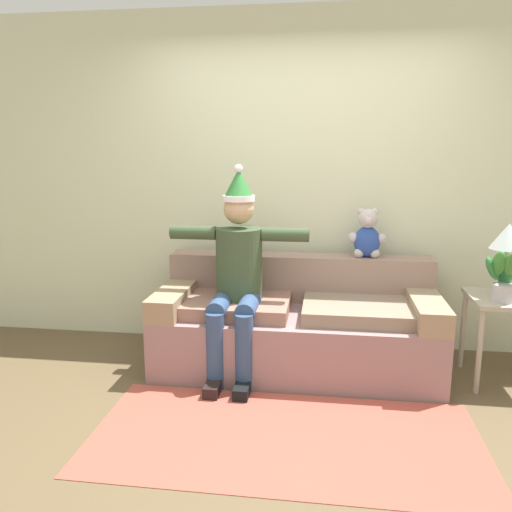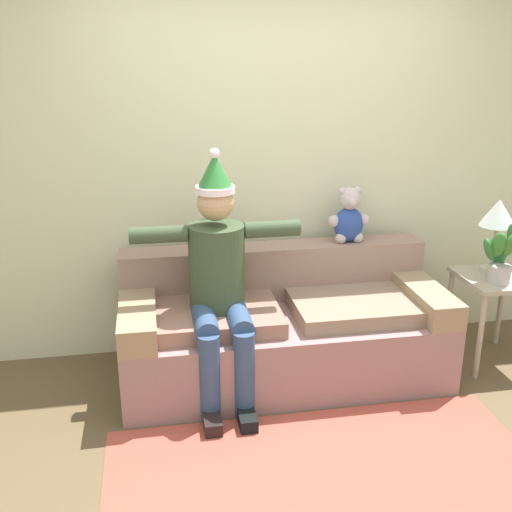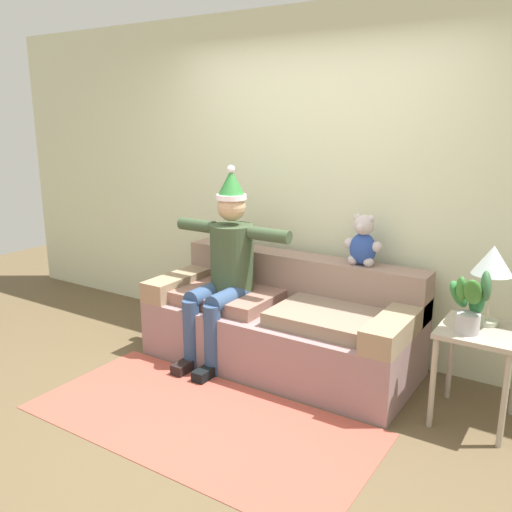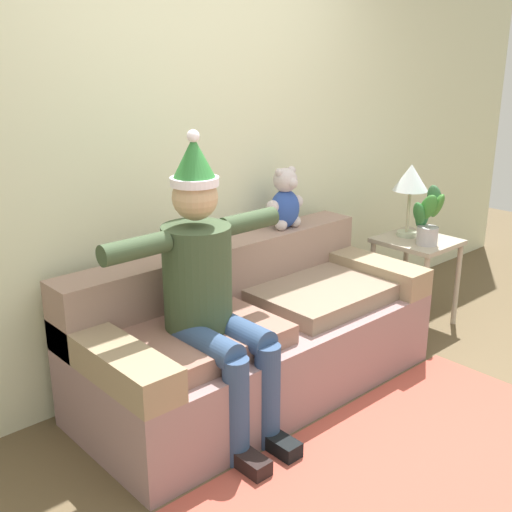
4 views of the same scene
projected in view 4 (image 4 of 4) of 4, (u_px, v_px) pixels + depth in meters
name	position (u px, v px, depth m)	size (l,w,h in m)	color
ground_plane	(400.00, 468.00, 2.97)	(10.00, 10.00, 0.00)	brown
back_wall	(191.00, 143.00, 3.64)	(7.00, 0.10, 2.70)	beige
couch	(253.00, 335.00, 3.59)	(2.05, 0.88, 0.80)	gray
person_seated	(210.00, 288.00, 3.07)	(1.02, 0.77, 1.52)	#37492F
teddy_bear	(285.00, 201.00, 3.91)	(0.29, 0.17, 0.38)	#29479C
side_table	(416.00, 254.00, 4.39)	(0.46, 0.49, 0.62)	#AA9D8A
table_lamp	(411.00, 181.00, 4.31)	(0.24, 0.24, 0.50)	#AFBA9D
potted_plant	(428.00, 216.00, 4.19)	(0.28, 0.24, 0.40)	#B1ACB0
area_rug	(402.00, 469.00, 2.96)	(2.23, 1.07, 0.01)	#AB4C3D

